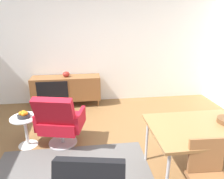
{
  "coord_description": "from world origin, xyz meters",
  "views": [
    {
      "loc": [
        -0.04,
        -2.45,
        2.05
      ],
      "look_at": [
        0.36,
        0.66,
        0.94
      ],
      "focal_mm": 32.93,
      "sensor_mm": 36.0,
      "label": 1
    }
  ],
  "objects_px": {
    "dining_table": "(212,129)",
    "side_table_round": "(26,128)",
    "sideboard": "(67,88)",
    "lounge_chair_red": "(59,120)",
    "fruit_bowl": "(24,115)",
    "vase_cobalt": "(66,74)",
    "dining_chair_front_left": "(209,178)"
  },
  "relations": [
    {
      "from": "dining_table",
      "to": "side_table_round",
      "type": "distance_m",
      "value": 2.8
    },
    {
      "from": "vase_cobalt",
      "to": "fruit_bowl",
      "type": "distance_m",
      "value": 1.73
    },
    {
      "from": "lounge_chair_red",
      "to": "side_table_round",
      "type": "height_order",
      "value": "lounge_chair_red"
    },
    {
      "from": "vase_cobalt",
      "to": "fruit_bowl",
      "type": "xyz_separation_m",
      "value": [
        -0.56,
        -1.63,
        -0.22
      ]
    },
    {
      "from": "side_table_round",
      "to": "fruit_bowl",
      "type": "height_order",
      "value": "fruit_bowl"
    },
    {
      "from": "sideboard",
      "to": "lounge_chair_red",
      "type": "height_order",
      "value": "lounge_chair_red"
    },
    {
      "from": "side_table_round",
      "to": "vase_cobalt",
      "type": "bearing_deg",
      "value": 71.12
    },
    {
      "from": "fruit_bowl",
      "to": "side_table_round",
      "type": "bearing_deg",
      "value": 109.39
    },
    {
      "from": "dining_table",
      "to": "side_table_round",
      "type": "relative_size",
      "value": 3.08
    },
    {
      "from": "dining_table",
      "to": "dining_chair_front_left",
      "type": "xyz_separation_m",
      "value": [
        -0.35,
        -0.56,
        -0.23
      ]
    },
    {
      "from": "dining_table",
      "to": "sideboard",
      "type": "bearing_deg",
      "value": 127.87
    },
    {
      "from": "vase_cobalt",
      "to": "dining_chair_front_left",
      "type": "bearing_deg",
      "value": -62.17
    },
    {
      "from": "sideboard",
      "to": "fruit_bowl",
      "type": "distance_m",
      "value": 1.72
    },
    {
      "from": "lounge_chair_red",
      "to": "side_table_round",
      "type": "xyz_separation_m",
      "value": [
        -0.56,
        0.08,
        -0.15
      ]
    },
    {
      "from": "dining_chair_front_left",
      "to": "fruit_bowl",
      "type": "height_order",
      "value": "dining_chair_front_left"
    },
    {
      "from": "sideboard",
      "to": "dining_table",
      "type": "height_order",
      "value": "dining_table"
    },
    {
      "from": "dining_table",
      "to": "fruit_bowl",
      "type": "relative_size",
      "value": 8.0
    },
    {
      "from": "dining_chair_front_left",
      "to": "fruit_bowl",
      "type": "distance_m",
      "value": 2.74
    },
    {
      "from": "vase_cobalt",
      "to": "lounge_chair_red",
      "type": "bearing_deg",
      "value": -89.72
    },
    {
      "from": "fruit_bowl",
      "to": "vase_cobalt",
      "type": "bearing_deg",
      "value": 71.14
    },
    {
      "from": "side_table_round",
      "to": "sideboard",
      "type": "bearing_deg",
      "value": 71.57
    },
    {
      "from": "sideboard",
      "to": "dining_chair_front_left",
      "type": "bearing_deg",
      "value": -61.95
    },
    {
      "from": "sideboard",
      "to": "fruit_bowl",
      "type": "bearing_deg",
      "value": -108.41
    },
    {
      "from": "vase_cobalt",
      "to": "dining_table",
      "type": "distance_m",
      "value": 3.33
    },
    {
      "from": "vase_cobalt",
      "to": "side_table_round",
      "type": "distance_m",
      "value": 1.78
    },
    {
      "from": "dining_table",
      "to": "dining_chair_front_left",
      "type": "height_order",
      "value": "dining_chair_front_left"
    },
    {
      "from": "side_table_round",
      "to": "dining_table",
      "type": "bearing_deg",
      "value": -21.34
    },
    {
      "from": "sideboard",
      "to": "lounge_chair_red",
      "type": "bearing_deg",
      "value": -89.21
    },
    {
      "from": "dining_chair_front_left",
      "to": "side_table_round",
      "type": "distance_m",
      "value": 2.74
    },
    {
      "from": "sideboard",
      "to": "lounge_chair_red",
      "type": "xyz_separation_m",
      "value": [
        0.02,
        -1.7,
        0.03
      ]
    },
    {
      "from": "lounge_chair_red",
      "to": "fruit_bowl",
      "type": "relative_size",
      "value": 4.73
    },
    {
      "from": "side_table_round",
      "to": "fruit_bowl",
      "type": "relative_size",
      "value": 2.6
    }
  ]
}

